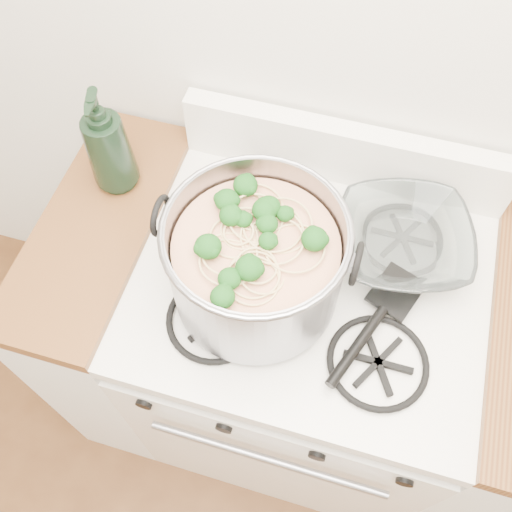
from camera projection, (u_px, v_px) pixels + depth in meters
The scene contains 6 objects.
gas_range at pixel (298, 357), 1.63m from camera, with size 0.76×0.66×0.92m.
counter_left at pixel (133, 308), 1.69m from camera, with size 0.25×0.65×0.92m.
stock_pot at pixel (256, 263), 1.10m from camera, with size 0.38×0.35×0.24m.
spatula at pixel (397, 290), 1.18m from camera, with size 0.29×0.31×0.02m, color black, non-canonical shape.
glass_bowl at pixel (402, 245), 1.24m from camera, with size 0.11×0.11×0.03m, color white.
bottle at pixel (106, 142), 1.23m from camera, with size 0.11×0.11×0.27m, color black.
Camera 1 is at (0.05, 0.67, 1.99)m, focal length 40.00 mm.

